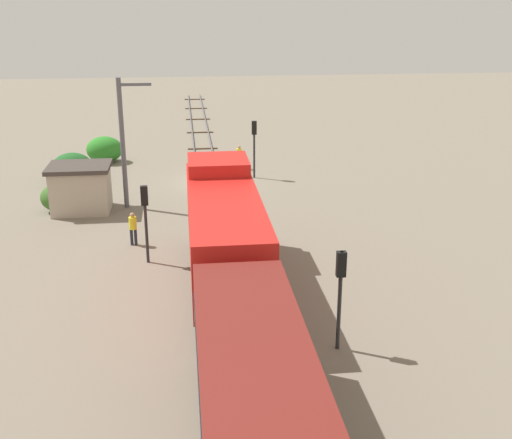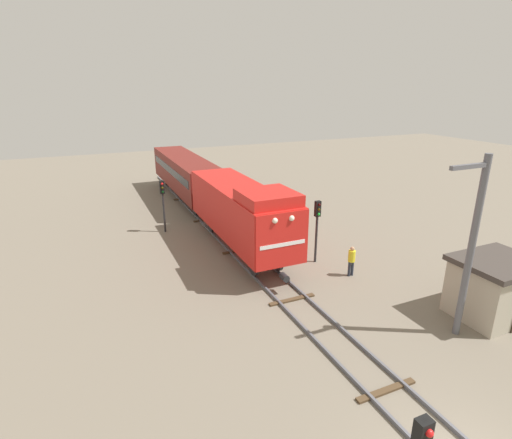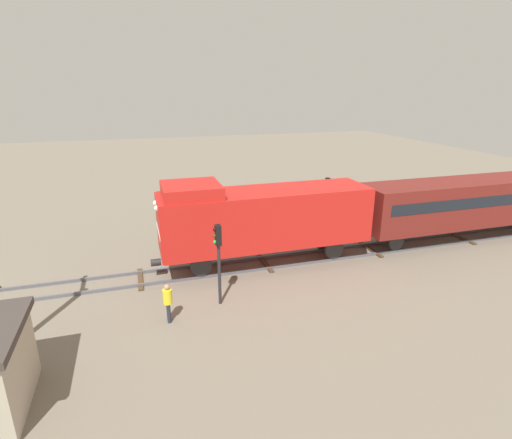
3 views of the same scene
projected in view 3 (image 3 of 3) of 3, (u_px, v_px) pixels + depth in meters
The scene contains 5 objects.
locomotive at pixel (262, 216), 20.96m from camera, with size 2.90×11.60×4.60m.
passenger_car_leading at pixel (467, 201), 24.74m from camera, with size 2.84×14.00×3.66m.
traffic_signal_mid at pixel (218, 250), 17.07m from camera, with size 0.32×0.34×3.72m.
traffic_signal_far at pixel (327, 195), 25.82m from camera, with size 0.32×0.34×3.69m.
worker_by_signal at pixel (168, 300), 16.21m from camera, with size 0.38×0.38×1.70m.
Camera 3 is at (18.96, 10.19, 9.24)m, focal length 28.00 mm.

